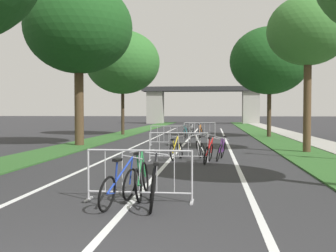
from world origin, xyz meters
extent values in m
cube|color=#2D5B26|center=(-5.48, 28.54, 0.03)|extent=(2.21, 69.76, 0.05)
cube|color=#2D5B26|center=(5.48, 28.54, 0.03)|extent=(2.21, 69.76, 0.05)
cube|color=#9E9B93|center=(7.54, 28.54, 0.04)|extent=(1.91, 69.76, 0.08)
cube|color=silver|center=(0.00, 20.18, 0.00)|extent=(0.14, 40.36, 0.01)
cube|color=silver|center=(2.41, 20.18, 0.00)|extent=(0.14, 40.36, 0.01)
cube|color=silver|center=(-2.41, 20.18, 0.00)|extent=(0.14, 40.36, 0.01)
cube|color=#2D2D30|center=(0.00, 57.65, 5.12)|extent=(17.79, 3.22, 0.66)
cube|color=#9E9B93|center=(-7.06, 57.65, 2.39)|extent=(2.36, 2.40, 4.79)
cube|color=#9E9B93|center=(7.06, 57.65, 2.39)|extent=(2.36, 2.40, 4.79)
cylinder|color=#4C3823|center=(-5.39, 17.23, 2.04)|extent=(0.48, 0.48, 4.08)
ellipsoid|color=#194719|center=(-5.39, 17.23, 6.18)|extent=(5.61, 5.61, 4.77)
cylinder|color=#3D2D1E|center=(-5.25, 27.11, 1.71)|extent=(0.25, 0.25, 3.42)
ellipsoid|color=#2D6628|center=(-5.25, 27.11, 5.54)|extent=(5.64, 5.64, 4.80)
cylinder|color=#4C3823|center=(5.69, 14.78, 2.00)|extent=(0.33, 0.33, 3.99)
ellipsoid|color=#38702D|center=(5.69, 14.78, 5.32)|extent=(3.55, 3.55, 3.02)
cylinder|color=#3D2D1E|center=(5.49, 25.66, 1.64)|extent=(0.29, 0.29, 3.28)
ellipsoid|color=#194719|center=(5.49, 25.66, 5.34)|extent=(5.51, 5.51, 4.69)
cylinder|color=#ADADB2|center=(-0.92, 4.39, 0.53)|extent=(0.04, 0.04, 1.05)
cube|color=#ADADB2|center=(-0.92, 4.39, 0.01)|extent=(0.06, 0.44, 0.03)
cylinder|color=#ADADB2|center=(1.20, 4.37, 0.53)|extent=(0.04, 0.04, 1.05)
cube|color=#ADADB2|center=(1.20, 4.37, 0.01)|extent=(0.06, 0.44, 0.03)
cylinder|color=#ADADB2|center=(0.14, 4.38, 1.03)|extent=(2.12, 0.06, 0.04)
cylinder|color=#ADADB2|center=(0.14, 4.38, 0.18)|extent=(2.12, 0.06, 0.04)
cylinder|color=#ADADB2|center=(-0.57, 4.39, 0.61)|extent=(0.02, 0.02, 0.87)
cylinder|color=#ADADB2|center=(-0.22, 4.39, 0.61)|extent=(0.02, 0.02, 0.87)
cylinder|color=#ADADB2|center=(0.14, 4.38, 0.61)|extent=(0.02, 0.02, 0.87)
cylinder|color=#ADADB2|center=(0.49, 4.38, 0.61)|extent=(0.02, 0.02, 0.87)
cylinder|color=#ADADB2|center=(0.85, 4.38, 0.61)|extent=(0.02, 0.02, 0.87)
cylinder|color=#ADADB2|center=(-0.70, 11.15, 0.53)|extent=(0.04, 0.04, 1.05)
cube|color=#ADADB2|center=(-0.70, 11.15, 0.01)|extent=(0.07, 0.44, 0.03)
cylinder|color=#ADADB2|center=(1.42, 11.19, 0.53)|extent=(0.04, 0.04, 1.05)
cube|color=#ADADB2|center=(1.42, 11.19, 0.01)|extent=(0.07, 0.44, 0.03)
cylinder|color=#ADADB2|center=(0.36, 11.17, 1.03)|extent=(2.12, 0.08, 0.04)
cylinder|color=#ADADB2|center=(0.36, 11.17, 0.18)|extent=(2.12, 0.08, 0.04)
cylinder|color=#ADADB2|center=(-0.35, 11.16, 0.61)|extent=(0.02, 0.02, 0.87)
cylinder|color=#ADADB2|center=(0.01, 11.16, 0.61)|extent=(0.02, 0.02, 0.87)
cylinder|color=#ADADB2|center=(0.36, 11.17, 0.61)|extent=(0.02, 0.02, 0.87)
cylinder|color=#ADADB2|center=(0.71, 11.18, 0.61)|extent=(0.02, 0.02, 0.87)
cylinder|color=#ADADB2|center=(1.07, 11.19, 0.61)|extent=(0.02, 0.02, 0.87)
cylinder|color=#ADADB2|center=(-1.70, 18.01, 0.53)|extent=(0.04, 0.04, 1.05)
cube|color=#ADADB2|center=(-1.70, 18.01, 0.01)|extent=(0.08, 0.44, 0.03)
cylinder|color=#ADADB2|center=(0.41, 17.91, 0.53)|extent=(0.04, 0.04, 1.05)
cube|color=#ADADB2|center=(0.41, 17.91, 0.01)|extent=(0.08, 0.44, 0.03)
cylinder|color=#ADADB2|center=(-0.64, 17.96, 1.03)|extent=(2.12, 0.14, 0.04)
cylinder|color=#ADADB2|center=(-0.64, 17.96, 0.18)|extent=(2.12, 0.14, 0.04)
cylinder|color=#ADADB2|center=(-1.35, 17.99, 0.61)|extent=(0.02, 0.02, 0.87)
cylinder|color=#ADADB2|center=(-1.00, 17.97, 0.61)|extent=(0.02, 0.02, 0.87)
cylinder|color=#ADADB2|center=(-0.64, 17.96, 0.61)|extent=(0.02, 0.02, 0.87)
cylinder|color=#ADADB2|center=(-0.29, 17.94, 0.61)|extent=(0.02, 0.02, 0.87)
cylinder|color=#ADADB2|center=(0.06, 17.92, 0.61)|extent=(0.02, 0.02, 0.87)
cylinder|color=#ADADB2|center=(-0.39, 24.76, 0.53)|extent=(0.04, 0.04, 1.05)
cube|color=#ADADB2|center=(-0.39, 24.76, 0.01)|extent=(0.07, 0.44, 0.03)
cylinder|color=#ADADB2|center=(1.73, 24.73, 0.53)|extent=(0.04, 0.04, 1.05)
cube|color=#ADADB2|center=(1.73, 24.73, 0.01)|extent=(0.07, 0.44, 0.03)
cylinder|color=#ADADB2|center=(0.67, 24.75, 1.03)|extent=(2.12, 0.07, 0.04)
cylinder|color=#ADADB2|center=(0.67, 24.75, 0.18)|extent=(2.12, 0.07, 0.04)
cylinder|color=#ADADB2|center=(-0.04, 24.75, 0.61)|extent=(0.02, 0.02, 0.87)
cylinder|color=#ADADB2|center=(0.32, 24.75, 0.61)|extent=(0.02, 0.02, 0.87)
cylinder|color=#ADADB2|center=(0.67, 24.75, 0.61)|extent=(0.02, 0.02, 0.87)
cylinder|color=#ADADB2|center=(1.03, 24.74, 0.61)|extent=(0.02, 0.02, 0.87)
cylinder|color=#ADADB2|center=(1.38, 24.74, 0.61)|extent=(0.02, 0.02, 0.87)
torus|color=black|center=(2.00, 12.23, 0.31)|extent=(0.26, 0.65, 0.62)
torus|color=black|center=(1.82, 11.16, 0.31)|extent=(0.26, 0.65, 0.62)
cylinder|color=#662884|center=(1.97, 11.71, 0.58)|extent=(0.10, 1.06, 0.57)
cylinder|color=#662884|center=(2.00, 11.92, 0.56)|extent=(0.18, 0.10, 0.60)
cylinder|color=#662884|center=(1.96, 12.06, 0.29)|extent=(0.09, 0.35, 0.07)
cylinder|color=#662884|center=(1.88, 11.18, 0.58)|extent=(0.15, 0.07, 0.54)
cube|color=black|center=(2.06, 11.95, 0.86)|extent=(0.15, 0.25, 0.07)
cylinder|color=#99999E|center=(1.93, 11.19, 0.85)|extent=(0.47, 0.10, 0.12)
torus|color=black|center=(1.37, 10.23, 0.32)|extent=(0.23, 0.65, 0.63)
torus|color=black|center=(1.53, 11.23, 0.32)|extent=(0.23, 0.65, 0.63)
cylinder|color=red|center=(1.49, 10.70, 0.59)|extent=(0.27, 0.96, 0.57)
cylinder|color=red|center=(1.46, 10.51, 0.59)|extent=(0.13, 0.13, 0.64)
cylinder|color=red|center=(1.39, 10.39, 0.29)|extent=(0.07, 0.33, 0.07)
cylinder|color=red|center=(1.56, 11.19, 0.59)|extent=(0.12, 0.11, 0.54)
cube|color=black|center=(1.50, 10.47, 0.90)|extent=(0.14, 0.25, 0.06)
cylinder|color=#99999E|center=(1.60, 11.16, 0.86)|extent=(0.54, 0.11, 0.11)
torus|color=black|center=(1.27, 11.10, 0.35)|extent=(0.32, 0.72, 0.69)
torus|color=black|center=(1.05, 12.15, 0.35)|extent=(0.32, 0.72, 0.69)
cylinder|color=silver|center=(1.11, 11.59, 0.63)|extent=(0.37, 1.01, 0.60)
cylinder|color=silver|center=(1.16, 11.39, 0.58)|extent=(0.16, 0.15, 0.58)
cylinder|color=silver|center=(1.24, 11.27, 0.32)|extent=(0.09, 0.35, 0.08)
cylinder|color=silver|center=(1.00, 12.12, 0.63)|extent=(0.15, 0.12, 0.57)
cube|color=black|center=(1.11, 11.34, 0.87)|extent=(0.15, 0.26, 0.07)
cylinder|color=#99999E|center=(0.95, 12.08, 0.91)|extent=(0.54, 0.14, 0.14)
torus|color=black|center=(0.12, 24.68, 0.34)|extent=(0.15, 0.68, 0.68)
torus|color=black|center=(0.18, 25.76, 0.34)|extent=(0.15, 0.68, 0.68)
cylinder|color=#B7B7BC|center=(0.12, 25.20, 0.62)|extent=(0.04, 1.06, 0.60)
cylinder|color=#B7B7BC|center=(0.11, 24.99, 0.59)|extent=(0.11, 0.12, 0.60)
cylinder|color=#B7B7BC|center=(0.13, 24.85, 0.31)|extent=(0.05, 0.35, 0.08)
cylinder|color=#B7B7BC|center=(0.15, 25.74, 0.62)|extent=(0.10, 0.09, 0.57)
cube|color=black|center=(0.08, 24.95, 0.88)|extent=(0.12, 0.25, 0.06)
cylinder|color=#99999E|center=(0.12, 25.72, 0.90)|extent=(0.47, 0.06, 0.07)
torus|color=black|center=(0.66, 24.79, 0.33)|extent=(0.22, 0.68, 0.67)
torus|color=black|center=(0.79, 25.84, 0.33)|extent=(0.22, 0.68, 0.67)
cylinder|color=orange|center=(0.69, 25.29, 0.60)|extent=(0.09, 1.03, 0.57)
cylinder|color=orange|center=(0.66, 25.09, 0.58)|extent=(0.15, 0.11, 0.60)
cylinder|color=orange|center=(0.69, 24.95, 0.31)|extent=(0.08, 0.34, 0.08)
cylinder|color=orange|center=(0.75, 25.82, 0.60)|extent=(0.13, 0.08, 0.54)
cube|color=black|center=(0.61, 25.06, 0.88)|extent=(0.14, 0.25, 0.06)
cylinder|color=#99999E|center=(0.71, 25.80, 0.86)|extent=(0.44, 0.08, 0.09)
torus|color=black|center=(0.55, 3.42, 0.35)|extent=(0.24, 0.71, 0.70)
torus|color=black|center=(0.41, 4.37, 0.35)|extent=(0.24, 0.71, 0.70)
cylinder|color=black|center=(0.52, 3.88, 0.66)|extent=(0.10, 0.94, 0.66)
cylinder|color=black|center=(0.54, 3.69, 0.58)|extent=(0.13, 0.11, 0.57)
cylinder|color=black|center=(0.52, 3.57, 0.32)|extent=(0.08, 0.31, 0.08)
cylinder|color=black|center=(0.45, 4.35, 0.66)|extent=(0.13, 0.08, 0.63)
cube|color=black|center=(0.58, 3.67, 0.86)|extent=(0.14, 0.25, 0.06)
cylinder|color=#99999E|center=(0.49, 4.34, 0.98)|extent=(0.47, 0.10, 0.09)
torus|color=black|center=(-0.28, 3.42, 0.33)|extent=(0.27, 0.68, 0.66)
torus|color=black|center=(-0.07, 4.44, 0.33)|extent=(0.27, 0.68, 0.66)
cylinder|color=#1E389E|center=(-0.14, 3.90, 0.61)|extent=(0.32, 0.98, 0.60)
cylinder|color=#1E389E|center=(-0.18, 3.70, 0.60)|extent=(0.13, 0.14, 0.65)
cylinder|color=#1E389E|center=(-0.25, 3.59, 0.31)|extent=(0.09, 0.34, 0.08)
cylinder|color=#1E389E|center=(-0.04, 4.41, 0.61)|extent=(0.11, 0.11, 0.57)
cube|color=black|center=(-0.14, 3.66, 0.92)|extent=(0.15, 0.26, 0.06)
cylinder|color=#99999E|center=(0.00, 4.37, 0.89)|extent=(0.43, 0.11, 0.09)
torus|color=black|center=(0.14, 4.24, 0.34)|extent=(0.15, 0.69, 0.69)
torus|color=black|center=(0.10, 5.33, 0.34)|extent=(0.15, 0.69, 0.69)
cylinder|color=#1E7238|center=(0.09, 4.76, 0.64)|extent=(0.14, 1.06, 0.62)
cylinder|color=#1E7238|center=(0.10, 4.55, 0.62)|extent=(0.12, 0.13, 0.67)
cylinder|color=#1E7238|center=(0.13, 4.42, 0.32)|extent=(0.03, 0.35, 0.08)
cylinder|color=#1E7238|center=(0.07, 5.31, 0.64)|extent=(0.11, 0.10, 0.59)
cube|color=black|center=(0.06, 4.51, 0.96)|extent=(0.11, 0.24, 0.06)
cylinder|color=#99999E|center=(0.04, 5.28, 0.93)|extent=(0.56, 0.05, 0.09)
torus|color=black|center=(0.14, 11.18, 0.30)|extent=(0.25, 0.62, 0.60)
torus|color=black|center=(0.33, 12.14, 0.30)|extent=(0.25, 0.62, 0.60)
cylinder|color=gold|center=(0.19, 11.64, 0.57)|extent=(0.15, 0.95, 0.58)
cylinder|color=gold|center=(0.16, 11.46, 0.51)|extent=(0.14, 0.10, 0.52)
cylinder|color=gold|center=(0.17, 11.33, 0.28)|extent=(0.10, 0.32, 0.07)
cylinder|color=gold|center=(0.29, 12.12, 0.57)|extent=(0.13, 0.07, 0.55)
cube|color=black|center=(0.12, 11.43, 0.77)|extent=(0.15, 0.26, 0.06)
cylinder|color=#99999E|center=(0.24, 12.11, 0.84)|extent=(0.46, 0.12, 0.10)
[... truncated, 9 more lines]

